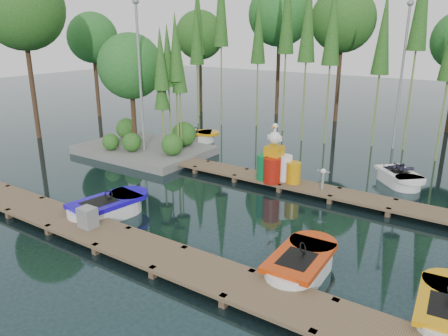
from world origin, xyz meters
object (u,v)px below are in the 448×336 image
Objects in this scene: boat_yellow_far at (194,137)px; yellow_barrel at (293,173)px; drum_cluster at (274,164)px; utility_cabinet at (88,217)px; boat_blue at (107,209)px; boat_red at (300,265)px; island at (141,88)px.

boat_yellow_far reaches higher than yellow_barrel.
drum_cluster is (7.05, -3.98, 0.69)m from boat_yellow_far.
boat_yellow_far is 11.70m from utility_cabinet.
drum_cluster is (3.25, 5.56, 0.68)m from boat_blue.
boat_red is 6.40m from drum_cluster.
boat_red is at bearing 10.88° from boat_blue.
boat_yellow_far is 4.63× the size of utility_cabinet.
boat_blue is 1.07× the size of boat_yellow_far.
boat_yellow_far is 8.72m from yellow_barrel.
island reaches higher than boat_yellow_far.
boat_red is (6.83, 0.30, -0.01)m from boat_blue.
island is at bearing -117.02° from boat_yellow_far.
island reaches higher than yellow_barrel.
boat_red is at bearing -62.62° from yellow_barrel.
island is at bearing 149.03° from boat_red.
boat_yellow_far is at bearing 136.46° from boat_red.
boat_blue is (4.63, -6.51, -2.90)m from island.
boat_red is (11.47, -6.21, -2.91)m from island.
drum_cluster is at bearing 68.06° from boat_blue.
utility_cabinet is 7.78m from yellow_barrel.
boat_yellow_far is (-10.63, 9.24, 0.01)m from boat_red.
drum_cluster is (2.63, 6.84, 0.36)m from utility_cabinet.
boat_red is at bearing -52.58° from boat_yellow_far.
boat_red is 6.12m from yellow_barrel.
boat_red is 1.25× the size of drum_cluster.
utility_cabinet is at bearing -168.25° from boat_red.
drum_cluster reaches higher than yellow_barrel.
utility_cabinet reaches higher than boat_red.
island is 8.50m from boat_blue.
yellow_barrel reaches higher than boat_blue.
boat_yellow_far reaches higher than utility_cabinet.
drum_cluster reaches higher than boat_blue.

